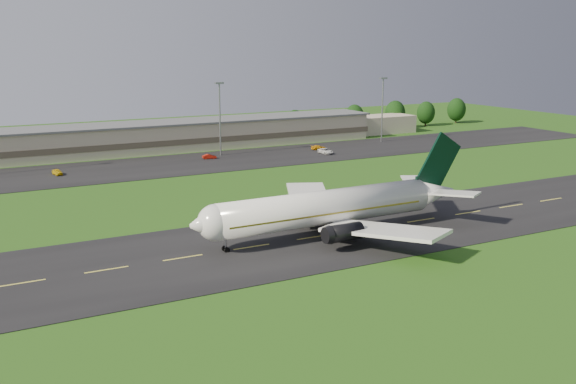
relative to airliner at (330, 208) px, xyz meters
name	(u,v)px	position (x,y,z in m)	size (l,w,h in m)	color
ground	(370,229)	(7.98, -0.01, -4.66)	(360.00, 360.00, 0.00)	#1E4310
taxiway	(370,229)	(7.98, -0.01, -4.61)	(220.00, 30.00, 0.10)	black
apron	(215,161)	(7.98, 71.99, -4.61)	(260.00, 30.00, 0.10)	black
airliner	(330,208)	(0.00, 0.00, 0.00)	(51.25, 42.18, 15.57)	white
terminal	(205,134)	(14.38, 96.17, -0.67)	(145.00, 16.00, 8.40)	tan
light_mast_centre	(220,110)	(12.98, 79.99, 8.08)	(2.40, 1.20, 20.35)	gray
light_mast_east	(383,102)	(67.98, 79.99, 8.08)	(2.40, 1.20, 20.35)	gray
tree_line	(310,120)	(56.74, 106.31, 0.28)	(195.89, 9.41, 10.25)	black
service_vehicle_a	(57,172)	(-31.93, 72.17, -3.88)	(1.61, 4.00, 1.36)	gold
service_vehicle_b	(209,157)	(8.03, 75.88, -3.94)	(1.32, 3.79, 1.25)	maroon
service_vehicle_c	(326,151)	(40.33, 68.47, -3.81)	(2.48, 5.37, 1.49)	silver
service_vehicle_d	(319,147)	(42.07, 75.37, -3.91)	(1.83, 4.50, 1.31)	orange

